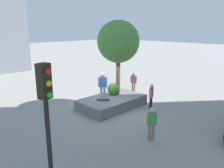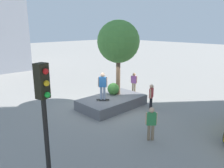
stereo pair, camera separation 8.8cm
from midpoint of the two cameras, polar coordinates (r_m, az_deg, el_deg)
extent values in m
plane|color=gray|center=(14.29, -1.35, -6.15)|extent=(120.00, 120.00, 0.00)
cube|color=slate|center=(14.37, -0.18, -4.69)|extent=(4.21, 2.43, 0.63)
cylinder|color=brown|center=(14.69, 1.41, 2.55)|extent=(0.28, 0.28, 2.74)
sphere|color=#4C8C3D|center=(14.40, 1.46, 10.83)|extent=(2.72, 2.72, 2.72)
sphere|color=#3D7A33|center=(14.81, 0.16, -1.24)|extent=(0.79, 0.79, 0.79)
cube|color=black|center=(13.71, -2.53, -4.00)|extent=(0.72, 0.71, 0.02)
sphere|color=beige|center=(13.65, -3.62, -4.25)|extent=(0.06, 0.06, 0.06)
sphere|color=beige|center=(13.81, -3.58, -4.03)|extent=(0.06, 0.06, 0.06)
sphere|color=beige|center=(13.63, -1.46, -4.25)|extent=(0.06, 0.06, 0.06)
sphere|color=beige|center=(13.79, -1.45, -4.03)|extent=(0.06, 0.06, 0.06)
cylinder|color=#8C9EB7|center=(13.58, -2.15, -2.38)|extent=(0.15, 0.15, 0.79)
cylinder|color=#8C9EB7|center=(13.59, -2.95, -2.37)|extent=(0.15, 0.15, 0.79)
cube|color=#2D6BB2|center=(13.40, -2.58, 0.52)|extent=(0.45, 0.45, 0.62)
cylinder|color=#D8AD8C|center=(13.38, -1.58, 0.59)|extent=(0.10, 0.10, 0.59)
cylinder|color=#D8AD8C|center=(13.41, -3.59, 0.60)|extent=(0.10, 0.10, 0.59)
sphere|color=#D8AD8C|center=(13.30, -2.60, 2.37)|extent=(0.26, 0.26, 0.26)
cylinder|color=black|center=(6.28, -15.94, -18.35)|extent=(0.12, 0.12, 3.37)
cube|color=black|center=(5.45, -17.46, 0.71)|extent=(0.33, 0.30, 0.85)
sphere|color=red|center=(5.29, -16.57, 3.09)|extent=(0.14, 0.14, 0.14)
sphere|color=gold|center=(5.35, -16.36, 0.15)|extent=(0.14, 0.14, 0.14)
sphere|color=green|center=(5.43, -16.15, -2.71)|extent=(0.14, 0.14, 0.14)
cylinder|color=#847056|center=(10.51, 10.27, -12.07)|extent=(0.14, 0.14, 0.75)
cylinder|color=#847056|center=(10.48, 9.29, -12.11)|extent=(0.14, 0.14, 0.75)
cube|color=#338C4C|center=(10.22, 9.95, -8.74)|extent=(0.43, 0.42, 0.59)
cylinder|color=#D8AD8C|center=(10.26, 11.18, -8.61)|extent=(0.09, 0.09, 0.55)
cylinder|color=#D8AD8C|center=(10.17, 8.71, -8.70)|extent=(0.09, 0.09, 0.55)
sphere|color=#D8AD8C|center=(10.07, 10.05, -6.57)|extent=(0.24, 0.24, 0.24)
cylinder|color=#847056|center=(17.64, 5.66, -0.94)|extent=(0.13, 0.13, 0.74)
cylinder|color=#847056|center=(17.69, 5.12, -0.88)|extent=(0.13, 0.13, 0.74)
cube|color=#8C4C99|center=(17.50, 5.44, 1.16)|extent=(0.31, 0.45, 0.58)
cylinder|color=#9E7251|center=(17.43, 6.12, 1.14)|extent=(0.09, 0.09, 0.54)
cylinder|color=#9E7251|center=(17.57, 4.77, 1.28)|extent=(0.09, 0.09, 0.54)
sphere|color=#9E7251|center=(17.41, 5.47, 2.46)|extent=(0.24, 0.24, 0.24)
cylinder|color=black|center=(14.10, 9.66, -5.00)|extent=(0.14, 0.14, 0.76)
cylinder|color=black|center=(14.27, 9.84, -4.77)|extent=(0.14, 0.14, 0.76)
cube|color=#B23338|center=(13.98, 9.87, -2.26)|extent=(0.47, 0.33, 0.60)
cylinder|color=#D8AD8C|center=(13.77, 9.65, -2.45)|extent=(0.09, 0.09, 0.56)
cylinder|color=#D8AD8C|center=(14.19, 10.08, -1.95)|extent=(0.09, 0.09, 0.56)
sphere|color=#D8AD8C|center=(13.87, 9.94, -0.59)|extent=(0.25, 0.25, 0.25)
camera|label=1|loc=(0.04, -90.18, -0.05)|focal=35.67mm
camera|label=2|loc=(0.04, 89.82, 0.05)|focal=35.67mm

